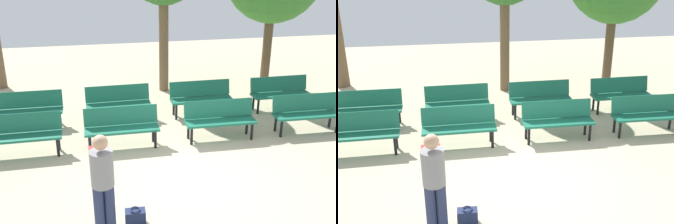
{
  "view_description": "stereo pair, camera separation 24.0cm",
  "coord_description": "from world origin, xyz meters",
  "views": [
    {
      "loc": [
        -1.65,
        -6.42,
        4.04
      ],
      "look_at": [
        0.0,
        2.02,
        0.55
      ],
      "focal_mm": 43.05,
      "sensor_mm": 36.0,
      "label": 1
    },
    {
      "loc": [
        -1.41,
        -6.46,
        4.04
      ],
      "look_at": [
        0.0,
        2.02,
        0.55
      ],
      "focal_mm": 43.05,
      "sensor_mm": 36.0,
      "label": 2
    }
  ],
  "objects": [
    {
      "name": "bench_r0_c1",
      "position": [
        -1.11,
        1.59,
        0.5
      ],
      "size": [
        1.6,
        0.49,
        0.87
      ],
      "rotation": [
        0.0,
        0.0,
        -0.0
      ],
      "color": "#19664C",
      "rests_on": "ground_plane"
    },
    {
      "name": "bench_r1_c3",
      "position": [
        3.26,
        3.02,
        0.5
      ],
      "size": [
        1.6,
        0.49,
        0.87
      ],
      "rotation": [
        0.0,
        0.0,
        0.01
      ],
      "color": "#19664C",
      "rests_on": "ground_plane"
    },
    {
      "name": "bench_r1_c1",
      "position": [
        -1.06,
        3.09,
        0.5
      ],
      "size": [
        1.61,
        0.51,
        0.87
      ],
      "rotation": [
        0.0,
        0.0,
        0.02
      ],
      "color": "#19664C",
      "rests_on": "ground_plane"
    },
    {
      "name": "bench_r1_c0",
      "position": [
        -3.21,
        3.03,
        0.5
      ],
      "size": [
        1.6,
        0.49,
        0.87
      ],
      "rotation": [
        0.0,
        0.0,
        -0.01
      ],
      "color": "#19664C",
      "rests_on": "ground_plane"
    },
    {
      "name": "bench_r1_c2",
      "position": [
        1.07,
        3.05,
        0.5
      ],
      "size": [
        1.6,
        0.49,
        0.87
      ],
      "rotation": [
        0.0,
        0.0,
        0.0
      ],
      "color": "#19664C",
      "rests_on": "ground_plane"
    },
    {
      "name": "bench_r0_c2",
      "position": [
        1.11,
        1.58,
        0.5
      ],
      "size": [
        1.61,
        0.51,
        0.87
      ],
      "rotation": [
        0.0,
        0.0,
        -0.02
      ],
      "color": "#19664C",
      "rests_on": "ground_plane"
    },
    {
      "name": "visitor_with_backpack",
      "position": [
        -1.62,
        -1.27,
        0.94
      ],
      "size": [
        0.37,
        0.55,
        1.65
      ],
      "rotation": [
        0.0,
        0.0,
        3.23
      ],
      "color": "navy",
      "rests_on": "ground_plane"
    },
    {
      "name": "handbag",
      "position": [
        -1.15,
        -1.19,
        0.13
      ],
      "size": [
        0.33,
        0.2,
        0.29
      ],
      "color": "#192347",
      "rests_on": "ground_plane"
    },
    {
      "name": "bench_r0_c0",
      "position": [
        -3.17,
        1.6,
        0.5
      ],
      "size": [
        1.6,
        0.49,
        0.87
      ],
      "rotation": [
        0.0,
        0.0,
        0.01
      ],
      "color": "#19664C",
      "rests_on": "ground_plane"
    },
    {
      "name": "ground_plane",
      "position": [
        0.0,
        0.0,
        0.0
      ],
      "size": [
        24.0,
        24.0,
        0.0
      ],
      "primitive_type": "plane",
      "color": "#BCAD8E"
    },
    {
      "name": "bench_r0_c3",
      "position": [
        3.23,
        1.57,
        0.5
      ],
      "size": [
        1.61,
        0.52,
        0.87
      ],
      "rotation": [
        0.0,
        0.0,
        -0.02
      ],
      "color": "#19664C",
      "rests_on": "ground_plane"
    }
  ]
}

